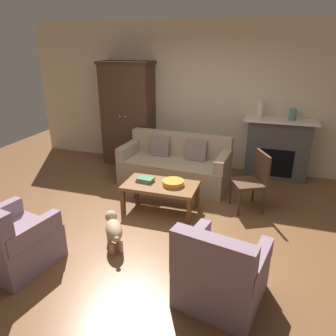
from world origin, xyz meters
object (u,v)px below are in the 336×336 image
at_px(fireplace, 277,148).
at_px(couch, 175,166).
at_px(armchair_near_left, 12,242).
at_px(dog, 114,229).
at_px(fruit_bowl, 173,183).
at_px(mantel_vase_jade, 293,114).
at_px(armoire, 128,114).
at_px(mantel_vase_cream, 260,109).
at_px(side_chair_wooden, 254,178).
at_px(book_stack, 145,180).
at_px(coffee_table, 161,187).
at_px(armchair_near_right, 220,274).

distance_m(fireplace, couch, 1.93).
xyz_separation_m(armchair_near_left, dog, (0.92, 0.68, -0.07)).
distance_m(fruit_bowl, mantel_vase_jade, 2.56).
distance_m(armoire, mantel_vase_cream, 2.58).
xyz_separation_m(couch, side_chair_wooden, (1.40, -0.58, 0.19)).
height_order(fireplace, couch, fireplace).
height_order(armoire, dog, armoire).
xyz_separation_m(fruit_bowl, side_chair_wooden, (1.13, 0.43, 0.05)).
bearing_deg(couch, book_stack, -99.89).
height_order(armoire, armchair_near_left, armoire).
bearing_deg(armchair_near_left, mantel_vase_jade, 50.21).
xyz_separation_m(coffee_table, book_stack, (-0.25, 0.03, 0.08)).
bearing_deg(book_stack, armchair_near_left, -116.94).
relative_size(fruit_bowl, armchair_near_left, 0.36).
bearing_deg(dog, mantel_vase_jade, 54.49).
bearing_deg(armchair_near_left, book_stack, 63.06).
relative_size(fruit_bowl, mantel_vase_jade, 1.62).
height_order(couch, book_stack, couch).
height_order(coffee_table, side_chair_wooden, side_chair_wooden).
bearing_deg(side_chair_wooden, dog, -135.61).
bearing_deg(book_stack, mantel_vase_jade, 40.94).
height_order(mantel_vase_jade, armchair_near_right, mantel_vase_jade).
height_order(coffee_table, armchair_near_right, armchair_near_right).
height_order(fireplace, armoire, armoire).
bearing_deg(mantel_vase_cream, fireplace, 2.70).
distance_m(fruit_bowl, mantel_vase_cream, 2.26).
relative_size(book_stack, mantel_vase_cream, 0.84).
distance_m(coffee_table, book_stack, 0.27).
bearing_deg(coffee_table, dog, -102.91).
xyz_separation_m(armoire, book_stack, (1.04, -1.75, -0.59)).
xyz_separation_m(couch, coffee_table, (0.08, -1.04, 0.05)).
distance_m(armchair_near_left, armchair_near_right, 2.32).
height_order(fruit_bowl, armchair_near_right, armchair_near_right).
bearing_deg(mantel_vase_cream, coffee_table, -124.74).
xyz_separation_m(side_chair_wooden, dog, (-1.57, -1.54, -0.27)).
relative_size(couch, dog, 3.99).
bearing_deg(dog, fruit_bowl, 68.42).
xyz_separation_m(mantel_vase_jade, armchair_near_left, (-3.00, -3.60, -0.90)).
relative_size(couch, fruit_bowl, 6.07).
relative_size(couch, coffee_table, 1.79).
xyz_separation_m(coffee_table, armchair_near_right, (1.15, -1.59, -0.05)).
distance_m(couch, dog, 2.13).
xyz_separation_m(book_stack, side_chair_wooden, (1.58, 0.44, 0.06)).
distance_m(mantel_vase_cream, dog, 3.45).
height_order(armchair_near_left, armchair_near_right, same).
height_order(armoire, book_stack, armoire).
relative_size(armoire, armchair_near_left, 2.30).
distance_m(fruit_bowl, armchair_near_right, 1.89).
distance_m(fireplace, armchair_near_left, 4.59).
xyz_separation_m(armoire, mantel_vase_cream, (2.57, 0.06, 0.24)).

